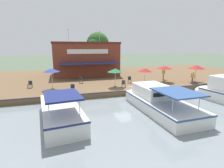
# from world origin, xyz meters

# --- Properties ---
(ground_plane) EXTENTS (220.00, 220.00, 0.00)m
(ground_plane) POSITION_xyz_m (0.00, 0.00, 0.00)
(ground_plane) COLOR #4C5B47
(quay_deck) EXTENTS (22.00, 56.00, 0.60)m
(quay_deck) POSITION_xyz_m (-11.00, 0.00, 0.30)
(quay_deck) COLOR brown
(quay_deck) RESTS_ON ground
(quay_edge_fender) EXTENTS (0.20, 50.40, 0.10)m
(quay_edge_fender) POSITION_xyz_m (-0.10, 0.00, 0.65)
(quay_edge_fender) COLOR #2D2D33
(quay_edge_fender) RESTS_ON quay_deck
(waterfront_restaurant) EXTENTS (9.00, 10.80, 7.63)m
(waterfront_restaurant) POSITION_xyz_m (-13.59, -2.54, 3.37)
(waterfront_restaurant) COLOR brown
(waterfront_restaurant) RESTS_ON quay_deck
(patio_umbrella_mid_patio_right) EXTENTS (1.71, 1.71, 2.28)m
(patio_umbrella_mid_patio_right) POSITION_xyz_m (-1.71, 2.94, 2.62)
(patio_umbrella_mid_patio_right) COLOR #B7B7B7
(patio_umbrella_mid_patio_right) RESTS_ON quay_deck
(patio_umbrella_far_corner) EXTENTS (1.82, 1.82, 2.40)m
(patio_umbrella_far_corner) POSITION_xyz_m (-3.56, -7.85, 2.77)
(patio_umbrella_far_corner) COLOR #B7B7B7
(patio_umbrella_far_corner) RESTS_ON quay_deck
(patio_umbrella_back_row) EXTENTS (2.09, 2.09, 2.26)m
(patio_umbrella_back_row) POSITION_xyz_m (-3.46, 6.83, 2.62)
(patio_umbrella_back_row) COLOR #B7B7B7
(patio_umbrella_back_row) RESTS_ON quay_deck
(patio_umbrella_mid_patio_left) EXTENTS (2.28, 2.28, 2.38)m
(patio_umbrella_mid_patio_left) POSITION_xyz_m (-2.04, 10.85, 2.70)
(patio_umbrella_mid_patio_left) COLOR #B7B7B7
(patio_umbrella_mid_patio_left) RESTS_ON quay_deck
(patio_umbrella_near_quay_edge) EXTENTS (1.88, 1.88, 2.27)m
(patio_umbrella_near_quay_edge) POSITION_xyz_m (-2.47, -0.60, 2.62)
(patio_umbrella_near_quay_edge) COLOR #B7B7B7
(patio_umbrella_near_quay_edge) RESTS_ON quay_deck
(cafe_chair_back_row_seat) EXTENTS (0.55, 0.55, 0.85)m
(cafe_chair_back_row_seat) POSITION_xyz_m (-1.90, 0.27, 1.08)
(cafe_chair_back_row_seat) COLOR #2D2D33
(cafe_chair_back_row_seat) RESTS_ON quay_deck
(cafe_chair_facing_river) EXTENTS (0.53, 0.53, 0.85)m
(cafe_chair_facing_river) POSITION_xyz_m (-4.83, -10.40, 1.08)
(cafe_chair_facing_river) COLOR #2D2D33
(cafe_chair_facing_river) RESTS_ON quay_deck
(cafe_chair_far_corner_seat) EXTENTS (0.56, 0.56, 0.85)m
(cafe_chair_far_corner_seat) POSITION_xyz_m (-4.22, 2.01, 1.08)
(cafe_chair_far_corner_seat) COLOR #2D2D33
(cafe_chair_far_corner_seat) RESTS_ON quay_deck
(cafe_chair_mid_patio) EXTENTS (0.47, 0.47, 0.85)m
(cafe_chair_mid_patio) POSITION_xyz_m (-5.93, -4.28, 1.08)
(cafe_chair_mid_patio) COLOR #2D2D33
(cafe_chair_mid_patio) RESTS_ON quay_deck
(cafe_chair_beside_entrance) EXTENTS (0.50, 0.50, 0.85)m
(cafe_chair_beside_entrance) POSITION_xyz_m (-1.38, -5.76, 1.08)
(cafe_chair_beside_entrance) COLOR #2D2D33
(cafe_chair_beside_entrance) RESTS_ON quay_deck
(person_mid_patio) EXTENTS (0.47, 0.47, 1.67)m
(person_mid_patio) POSITION_xyz_m (-1.19, 9.64, 1.65)
(person_mid_patio) COLOR #4C4C56
(person_mid_patio) RESTS_ON quay_deck
(person_at_quay_edge) EXTENTS (0.51, 0.51, 1.79)m
(person_at_quay_edge) POSITION_xyz_m (-5.00, 7.74, 1.73)
(person_at_quay_edge) COLOR orange
(person_at_quay_edge) RESTS_ON quay_deck
(motorboat_second_along) EXTENTS (8.33, 3.30, 2.38)m
(motorboat_second_along) POSITION_xyz_m (3.95, -7.18, 0.72)
(motorboat_second_along) COLOR silver
(motorboat_second_along) RESTS_ON river_water
(motorboat_outer_channel) EXTENTS (9.27, 3.32, 2.17)m
(motorboat_outer_channel) POSITION_xyz_m (4.27, 0.91, 0.82)
(motorboat_outer_channel) COLOR white
(motorboat_outer_channel) RESTS_ON river_water
(mooring_post) EXTENTS (0.22, 0.22, 0.77)m
(mooring_post) POSITION_xyz_m (-0.35, 1.37, 1.00)
(mooring_post) COLOR #473323
(mooring_post) RESTS_ON quay_deck
(tree_upstream_bank) EXTENTS (4.48, 4.27, 7.57)m
(tree_upstream_bank) POSITION_xyz_m (-16.35, 0.27, 5.91)
(tree_upstream_bank) COLOR brown
(tree_upstream_bank) RESTS_ON quay_deck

